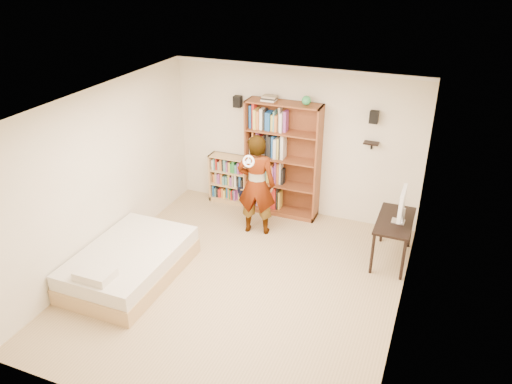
% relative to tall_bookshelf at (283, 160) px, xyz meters
% --- Properties ---
extents(ground, '(4.50, 5.00, 0.01)m').
position_rel_tall_bookshelf_xyz_m(ground, '(0.15, -2.31, -1.05)').
color(ground, tan).
rests_on(ground, ground).
extents(room_shell, '(4.52, 5.02, 2.71)m').
position_rel_tall_bookshelf_xyz_m(room_shell, '(0.15, -2.31, 0.71)').
color(room_shell, '#ECE4CA').
rests_on(room_shell, ground).
extents(crown_molding, '(4.50, 5.00, 0.06)m').
position_rel_tall_bookshelf_xyz_m(crown_molding, '(0.15, -2.31, 1.62)').
color(crown_molding, silver).
rests_on(crown_molding, room_shell).
extents(speaker_left, '(0.14, 0.12, 0.20)m').
position_rel_tall_bookshelf_xyz_m(speaker_left, '(-0.90, 0.09, 0.95)').
color(speaker_left, black).
rests_on(speaker_left, room_shell).
extents(speaker_right, '(0.14, 0.12, 0.20)m').
position_rel_tall_bookshelf_xyz_m(speaker_right, '(1.50, 0.09, 0.95)').
color(speaker_right, black).
rests_on(speaker_right, room_shell).
extents(wall_shelf, '(0.25, 0.16, 0.02)m').
position_rel_tall_bookshelf_xyz_m(wall_shelf, '(1.50, 0.10, 0.50)').
color(wall_shelf, black).
rests_on(wall_shelf, room_shell).
extents(tall_bookshelf, '(1.33, 0.39, 2.10)m').
position_rel_tall_bookshelf_xyz_m(tall_bookshelf, '(0.00, 0.00, 0.00)').
color(tall_bookshelf, brown).
rests_on(tall_bookshelf, ground).
extents(low_bookshelf, '(0.75, 0.28, 0.94)m').
position_rel_tall_bookshelf_xyz_m(low_bookshelf, '(-1.08, 0.05, -0.58)').
color(low_bookshelf, tan).
rests_on(low_bookshelf, ground).
extents(computer_desk, '(0.53, 1.05, 0.72)m').
position_rel_tall_bookshelf_xyz_m(computer_desk, '(2.12, -0.83, -0.69)').
color(computer_desk, black).
rests_on(computer_desk, ground).
extents(imac, '(0.19, 0.54, 0.53)m').
position_rel_tall_bookshelf_xyz_m(imac, '(2.17, -0.88, -0.07)').
color(imac, white).
rests_on(imac, computer_desk).
extents(daybed, '(1.29, 1.99, 0.59)m').
position_rel_tall_bookshelf_xyz_m(daybed, '(-1.43, -2.75, -0.76)').
color(daybed, silver).
rests_on(daybed, ground).
extents(person, '(0.72, 0.54, 1.77)m').
position_rel_tall_bookshelf_xyz_m(person, '(-0.18, -0.81, -0.17)').
color(person, black).
rests_on(person, ground).
extents(wii_wheel, '(0.20, 0.08, 0.20)m').
position_rel_tall_bookshelf_xyz_m(wii_wheel, '(-0.18, -1.14, 0.39)').
color(wii_wheel, white).
rests_on(wii_wheel, person).
extents(navy_bag, '(0.37, 0.31, 0.43)m').
position_rel_tall_bookshelf_xyz_m(navy_bag, '(-0.71, 0.04, -0.84)').
color(navy_bag, black).
rests_on(navy_bag, ground).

